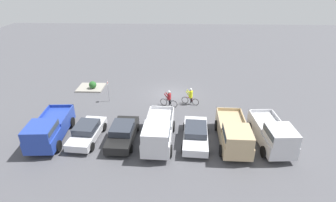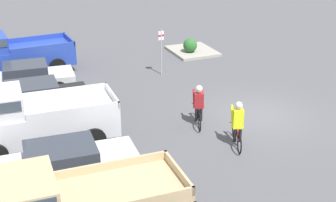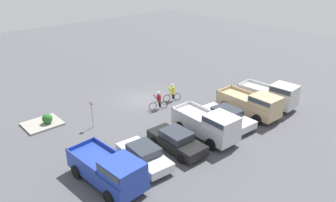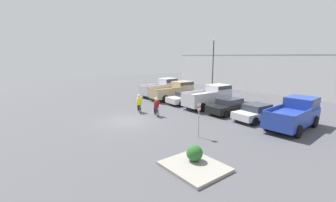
% 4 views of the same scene
% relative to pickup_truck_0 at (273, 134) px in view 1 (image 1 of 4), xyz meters
% --- Properties ---
extents(ground_plane, '(80.00, 80.00, 0.00)m').
position_rel_pickup_truck_0_xyz_m(ground_plane, '(7.68, -9.04, -1.18)').
color(ground_plane, '#4C4C51').
extents(pickup_truck_0, '(2.43, 5.20, 2.29)m').
position_rel_pickup_truck_0_xyz_m(pickup_truck_0, '(0.00, 0.00, 0.00)').
color(pickup_truck_0, silver).
rests_on(pickup_truck_0, ground_plane).
extents(pickup_truck_1, '(2.37, 5.50, 2.14)m').
position_rel_pickup_truck_0_xyz_m(pickup_truck_1, '(2.84, -0.06, -0.06)').
color(pickup_truck_1, tan).
rests_on(pickup_truck_1, ground_plane).
extents(sedan_0, '(2.22, 4.83, 1.34)m').
position_rel_pickup_truck_0_xyz_m(sedan_0, '(5.63, -0.57, -0.50)').
color(sedan_0, silver).
rests_on(sedan_0, ground_plane).
extents(pickup_truck_2, '(2.40, 5.37, 2.27)m').
position_rel_pickup_truck_0_xyz_m(pickup_truck_2, '(8.44, -0.00, 0.00)').
color(pickup_truck_2, silver).
rests_on(pickup_truck_2, ground_plane).
extents(sedan_1, '(2.09, 4.57, 1.41)m').
position_rel_pickup_truck_0_xyz_m(sedan_1, '(11.23, -0.48, -0.47)').
color(sedan_1, black).
rests_on(sedan_1, ground_plane).
extents(sedan_2, '(2.21, 4.41, 1.36)m').
position_rel_pickup_truck_0_xyz_m(sedan_2, '(14.03, -0.56, -0.49)').
color(sedan_2, silver).
rests_on(sedan_2, ground_plane).
extents(pickup_truck_3, '(2.57, 5.48, 2.15)m').
position_rel_pickup_truck_0_xyz_m(pickup_truck_3, '(16.80, -0.14, -0.06)').
color(pickup_truck_3, '#233D9E').
rests_on(pickup_truck_3, ground_plane).
extents(cyclist_0, '(1.68, 0.70, 1.68)m').
position_rel_pickup_truck_0_xyz_m(cyclist_0, '(7.86, -6.33, -0.33)').
color(cyclist_0, black).
rests_on(cyclist_0, ground_plane).
extents(cyclist_1, '(1.69, 0.70, 1.74)m').
position_rel_pickup_truck_0_xyz_m(cyclist_1, '(5.76, -6.84, -0.31)').
color(cyclist_1, black).
rests_on(cyclist_1, ground_plane).
extents(fire_lane_sign, '(0.06, 0.30, 2.35)m').
position_rel_pickup_truck_0_xyz_m(fire_lane_sign, '(13.92, -7.20, 0.24)').
color(fire_lane_sign, '#9E9EA3').
rests_on(fire_lane_sign, ground_plane).
extents(curb_island, '(2.82, 2.43, 0.15)m').
position_rel_pickup_truck_0_xyz_m(curb_island, '(16.75, -10.32, -1.11)').
color(curb_island, gray).
rests_on(curb_island, ground_plane).
extents(shrub, '(0.81, 0.81, 0.81)m').
position_rel_pickup_truck_0_xyz_m(shrub, '(16.41, -10.00, -0.63)').
color(shrub, '#286028').
rests_on(shrub, curb_island).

